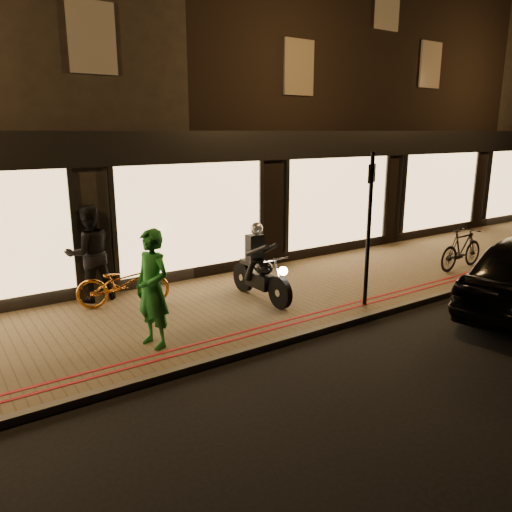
# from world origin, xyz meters

# --- Properties ---
(ground) EXTENTS (90.00, 90.00, 0.00)m
(ground) POSITION_xyz_m (0.00, 0.00, 0.00)
(ground) COLOR black
(ground) RESTS_ON ground
(sidewalk) EXTENTS (50.00, 4.00, 0.12)m
(sidewalk) POSITION_xyz_m (0.00, 2.00, 0.06)
(sidewalk) COLOR brown
(sidewalk) RESTS_ON ground
(kerb_stone) EXTENTS (50.00, 0.14, 0.12)m
(kerb_stone) POSITION_xyz_m (0.00, 0.05, 0.06)
(kerb_stone) COLOR #59544C
(kerb_stone) RESTS_ON ground
(red_kerb_lines) EXTENTS (50.00, 0.26, 0.01)m
(red_kerb_lines) POSITION_xyz_m (0.00, 0.55, 0.12)
(red_kerb_lines) COLOR maroon
(red_kerb_lines) RESTS_ON sidewalk
(building_row) EXTENTS (48.00, 10.11, 8.50)m
(building_row) POSITION_xyz_m (-0.00, 8.99, 4.25)
(building_row) COLOR black
(building_row) RESTS_ON ground
(motorcycle) EXTENTS (0.60, 1.94, 1.59)m
(motorcycle) POSITION_xyz_m (0.46, 1.94, 0.73)
(motorcycle) COLOR black
(motorcycle) RESTS_ON sidewalk
(sign_post) EXTENTS (0.33, 0.17, 3.00)m
(sign_post) POSITION_xyz_m (1.99, 0.46, 1.80)
(sign_post) COLOR black
(sign_post) RESTS_ON sidewalk
(bicycle_gold) EXTENTS (1.89, 1.16, 0.94)m
(bicycle_gold) POSITION_xyz_m (-2.02, 3.09, 0.59)
(bicycle_gold) COLOR #C67623
(bicycle_gold) RESTS_ON sidewalk
(bicycle_dark) EXTENTS (1.74, 0.56, 1.03)m
(bicycle_dark) POSITION_xyz_m (5.94, 1.00, 0.64)
(bicycle_dark) COLOR black
(bicycle_dark) RESTS_ON sidewalk
(person_green) EXTENTS (0.63, 0.79, 1.91)m
(person_green) POSITION_xyz_m (-2.26, 0.99, 1.08)
(person_green) COLOR #1F762A
(person_green) RESTS_ON sidewalk
(person_dark) EXTENTS (0.96, 0.75, 1.96)m
(person_dark) POSITION_xyz_m (-2.42, 3.80, 1.10)
(person_dark) COLOR black
(person_dark) RESTS_ON sidewalk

